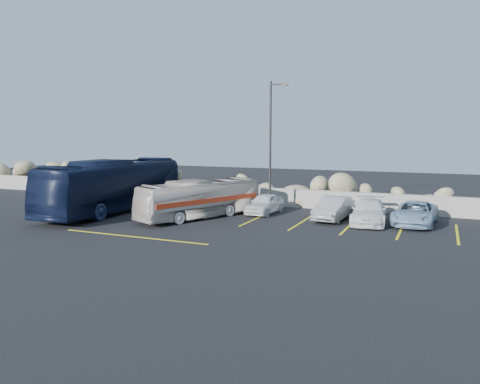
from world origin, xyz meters
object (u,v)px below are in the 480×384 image
at_px(vintage_bus, 200,199).
at_px(car_b, 334,208).
at_px(car_c, 369,212).
at_px(car_d, 415,213).
at_px(lamppost, 271,143).
at_px(tour_coach, 114,186).
at_px(car_a, 265,204).

distance_m(vintage_bus, car_b, 7.66).
bearing_deg(car_c, car_d, 7.71).
distance_m(lamppost, tour_coach, 10.15).
height_order(car_c, car_d, car_c).
relative_size(lamppost, vintage_bus, 1.01).
distance_m(car_a, car_b, 4.34).
relative_size(vintage_bus, car_c, 1.80).
bearing_deg(car_b, car_d, 9.26).
xyz_separation_m(car_a, car_b, (4.32, -0.44, 0.04)).
bearing_deg(car_a, tour_coach, -158.72).
bearing_deg(lamppost, tour_coach, -158.03).
bearing_deg(car_d, car_a, -177.21).
distance_m(tour_coach, car_d, 17.82).
height_order(car_b, car_d, car_b).
distance_m(tour_coach, car_c, 15.45).
bearing_deg(vintage_bus, car_a, 67.94).
bearing_deg(car_d, tour_coach, -167.04).
distance_m(lamppost, car_c, 7.30).
distance_m(car_b, car_d, 4.31).
xyz_separation_m(tour_coach, car_a, (8.94, 2.98, -1.02)).
xyz_separation_m(lamppost, car_b, (4.18, -1.12, -3.65)).
bearing_deg(car_b, car_c, -1.74).
height_order(vintage_bus, tour_coach, tour_coach).
distance_m(vintage_bus, car_d, 11.88).
height_order(tour_coach, car_d, tour_coach).
bearing_deg(car_b, car_a, 179.82).
height_order(car_a, car_c, car_c).
bearing_deg(car_a, car_c, -3.39).
bearing_deg(tour_coach, vintage_bus, -1.05).
relative_size(vintage_bus, car_a, 2.21).
xyz_separation_m(lamppost, tour_coach, (-9.08, -3.66, -2.66)).
xyz_separation_m(lamppost, car_c, (6.17, -1.37, -3.66)).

